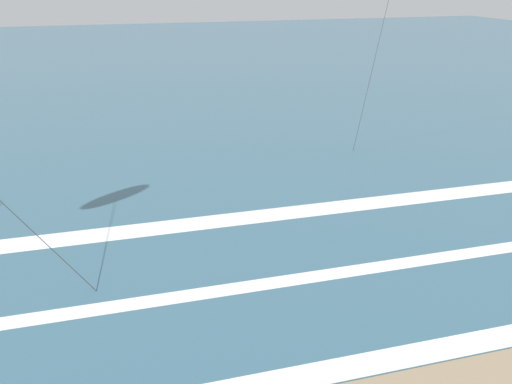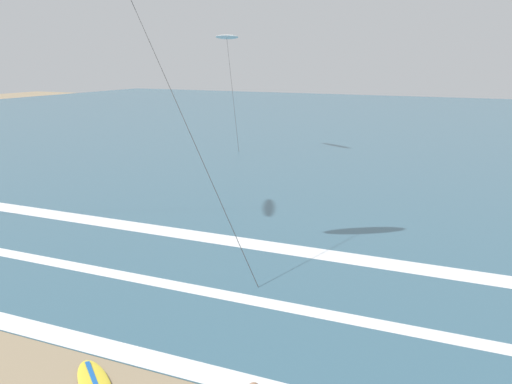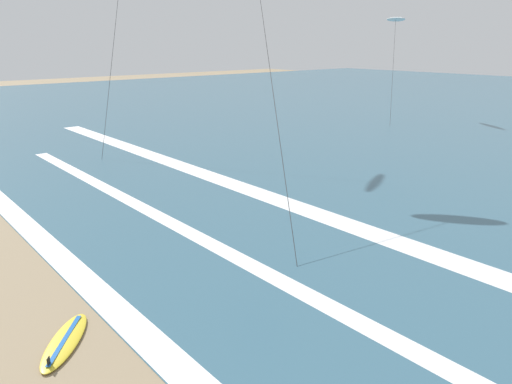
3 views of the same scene
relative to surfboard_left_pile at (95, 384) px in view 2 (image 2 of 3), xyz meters
name	(u,v)px [view 2 (image 2 of 3)]	position (x,y,z in m)	size (l,w,h in m)	color
ocean_surface	(490,134)	(2.81, 45.97, -0.04)	(140.00, 90.00, 0.01)	#386075
wave_foam_mid_break	(288,307)	(1.95, 5.29, -0.03)	(41.34, 0.61, 0.01)	white
wave_foam_outer_break	(389,264)	(3.47, 9.81, -0.03)	(59.91, 1.10, 0.01)	white
surfboard_left_pile	(95,384)	(0.00, 0.00, 0.00)	(2.00, 1.80, 0.25)	yellow
kite_white_low_near	(227,37)	(-14.94, 32.80, 7.68)	(4.96, 5.76, 7.98)	white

